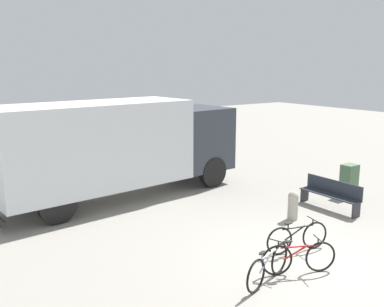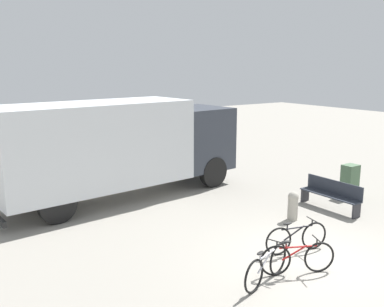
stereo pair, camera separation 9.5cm
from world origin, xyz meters
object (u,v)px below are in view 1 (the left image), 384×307
Objects in this scene: bicycle_near at (268,266)px; bollard_near_bench at (293,204)px; delivery_truck at (120,144)px; utility_box at (349,180)px; park_bench at (331,193)px; bicycle_far at (297,237)px; bicycle_middle at (299,258)px.

bollard_near_bench is at bearing 18.23° from bicycle_near.
delivery_truck is 7.65m from utility_box.
bollard_near_bench is 0.77× the size of utility_box.
park_bench is at bearing 7.79° from bicycle_near.
bollard_near_bench is (3.13, 2.19, 0.09)m from bicycle_near.
utility_box reaches higher than bicycle_far.
park_bench is at bearing 0.01° from bollard_near_bench.
utility_box is at bearing 8.85° from bollard_near_bench.
bicycle_middle is (0.79, -0.09, 0.00)m from bicycle_near.
bollard_near_bench is at bearing -61.37° from delivery_truck.
delivery_truck is at bearing 120.51° from bicycle_middle.
bicycle_near is at bearing -161.85° from bicycle_middle.
utility_box is at bearing 6.15° from bicycle_near.
bicycle_near and bicycle_middle have the same top height.
bicycle_far is (1.52, -6.17, -1.41)m from delivery_truck.
bicycle_middle is 0.94× the size of bicycle_far.
utility_box is at bearing -38.02° from delivery_truck.
bicycle_near is at bearing -157.10° from utility_box.
park_bench is at bearing 54.17° from bicycle_middle.
bicycle_far is at bearing -80.90° from delivery_truck.
utility_box is (5.58, 2.78, 0.17)m from bicycle_middle.
park_bench is (4.72, -4.65, -1.28)m from delivery_truck.
park_bench is 3.55m from bicycle_far.
delivery_truck is 5.26× the size of bicycle_far.
bollard_near_bench is 3.29m from utility_box.
bollard_near_bench is (1.54, 1.53, 0.09)m from bicycle_far.
bicycle_far is 2.17m from bollard_near_bench.
bicycle_near is at bearing -145.03° from bollard_near_bench.
park_bench reaches higher than bicycle_far.
delivery_truck is 4.24× the size of park_bench.
utility_box is (1.58, 0.51, 0.05)m from park_bench.
park_bench is 1.66m from utility_box.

